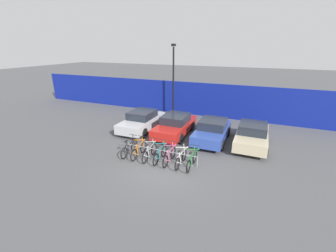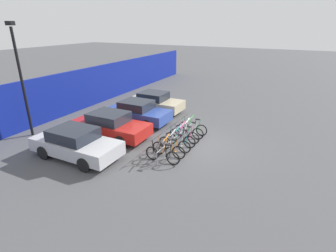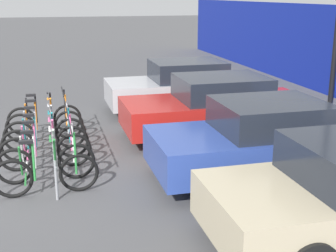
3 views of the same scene
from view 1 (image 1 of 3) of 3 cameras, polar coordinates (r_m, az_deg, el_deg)
ground_plane at (r=11.53m, az=-0.84°, el=-10.44°), size 120.00×120.00×0.00m
hoarding_wall at (r=19.55m, az=10.46°, el=6.47°), size 36.00×0.16×2.85m
bike_rack at (r=12.05m, az=-2.05°, el=-6.39°), size 4.18×0.04×0.57m
bicycle_black at (r=12.79m, az=-9.77°, el=-5.65°), size 0.68×1.71×1.05m
bicycle_orange at (r=12.50m, az=-7.42°, el=-6.14°), size 0.68×1.71×1.05m
bicycle_silver at (r=12.20m, az=-4.71°, el=-6.70°), size 0.68×1.71×1.05m
bicycle_teal at (r=11.95m, az=-2.02°, el=-7.24°), size 0.68×1.71×1.05m
bicycle_pink at (r=11.76m, az=0.35°, el=-7.70°), size 0.68×1.71×1.05m
bicycle_white at (r=11.56m, az=3.31°, el=-8.25°), size 0.68×1.71×1.05m
bicycle_green at (r=11.41m, az=6.05°, el=-8.74°), size 0.68×1.71×1.05m
car_silver at (r=16.34m, az=-6.65°, el=1.39°), size 1.91×4.24×1.40m
car_red at (r=15.32m, az=1.81°, el=0.26°), size 1.91×4.27×1.40m
car_blue at (r=14.59m, az=11.18°, el=-1.15°), size 1.91×3.98×1.40m
car_beige at (r=14.50m, az=20.55°, el=-2.20°), size 1.91×3.94×1.40m
lamp_post at (r=19.10m, az=1.37°, el=12.29°), size 0.24×0.44×5.95m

